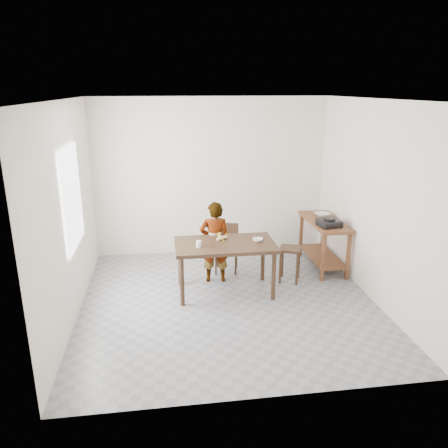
{
  "coord_description": "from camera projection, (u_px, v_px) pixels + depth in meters",
  "views": [
    {
      "loc": [
        -0.83,
        -5.39,
        2.84
      ],
      "look_at": [
        0.0,
        0.4,
        1.0
      ],
      "focal_mm": 35.0,
      "sensor_mm": 36.0,
      "label": 1
    }
  ],
  "objects": [
    {
      "name": "wall_right",
      "position": [
        375.0,
        202.0,
        5.92
      ],
      "size": [
        0.04,
        4.0,
        2.7
      ],
      "primitive_type": "cube",
      "color": "white",
      "rests_on": "ground"
    },
    {
      "name": "window_pane",
      "position": [
        73.0,
        198.0,
        5.53
      ],
      "size": [
        0.02,
        1.1,
        1.3
      ],
      "primitive_type": "cube",
      "color": "white",
      "rests_on": "wall_left"
    },
    {
      "name": "serving_bowl",
      "position": [
        322.0,
        215.0,
        7.19
      ],
      "size": [
        0.28,
        0.28,
        0.06
      ],
      "primitive_type": "imported",
      "rotation": [
        0.0,
        0.0,
        0.16
      ],
      "color": "silver",
      "rests_on": "prep_counter"
    },
    {
      "name": "dining_table",
      "position": [
        225.0,
        268.0,
        6.23
      ],
      "size": [
        1.4,
        0.8,
        0.75
      ],
      "primitive_type": null,
      "color": "#382517",
      "rests_on": "floor"
    },
    {
      "name": "ceiling",
      "position": [
        229.0,
        98.0,
        5.24
      ],
      "size": [
        4.0,
        4.0,
        0.04
      ],
      "primitive_type": "cube",
      "color": "white",
      "rests_on": "wall_back"
    },
    {
      "name": "wall_left",
      "position": [
        67.0,
        214.0,
        5.38
      ],
      "size": [
        0.04,
        4.0,
        2.7
      ],
      "primitive_type": "cube",
      "color": "white",
      "rests_on": "ground"
    },
    {
      "name": "glass_tumbler",
      "position": [
        199.0,
        244.0,
        5.96
      ],
      "size": [
        0.07,
        0.07,
        0.09
      ],
      "primitive_type": "cylinder",
      "rotation": [
        0.0,
        0.0,
        0.03
      ],
      "color": "white",
      "rests_on": "dining_table"
    },
    {
      "name": "wall_back",
      "position": [
        211.0,
        177.0,
        7.56
      ],
      "size": [
        4.0,
        0.04,
        2.7
      ],
      "primitive_type": "cube",
      "color": "white",
      "rests_on": "ground"
    },
    {
      "name": "gas_burner",
      "position": [
        329.0,
        223.0,
        6.69
      ],
      "size": [
        0.35,
        0.35,
        0.1
      ],
      "primitive_type": "cube",
      "rotation": [
        0.0,
        0.0,
        0.15
      ],
      "color": "black",
      "rests_on": "prep_counter"
    },
    {
      "name": "prep_counter",
      "position": [
        323.0,
        244.0,
        7.11
      ],
      "size": [
        0.5,
        1.2,
        0.8
      ],
      "primitive_type": null,
      "color": "brown",
      "rests_on": "floor"
    },
    {
      "name": "banana",
      "position": [
        222.0,
        238.0,
        6.24
      ],
      "size": [
        0.23,
        0.2,
        0.07
      ],
      "primitive_type": null,
      "rotation": [
        0.0,
        0.0,
        0.41
      ],
      "color": "#FBE356",
      "rests_on": "dining_table"
    },
    {
      "name": "stool",
      "position": [
        290.0,
        264.0,
        6.62
      ],
      "size": [
        0.4,
        0.4,
        0.54
      ],
      "primitive_type": null,
      "rotation": [
        0.0,
        0.0,
        -0.4
      ],
      "color": "#382517",
      "rests_on": "floor"
    },
    {
      "name": "wall_front",
      "position": [
        264.0,
        269.0,
        3.75
      ],
      "size": [
        4.0,
        0.04,
        2.7
      ],
      "primitive_type": "cube",
      "color": "white",
      "rests_on": "ground"
    },
    {
      "name": "child",
      "position": [
        215.0,
        242.0,
        6.52
      ],
      "size": [
        0.48,
        0.33,
        1.25
      ],
      "primitive_type": "imported",
      "rotation": [
        0.0,
        0.0,
        3.07
      ],
      "color": "white",
      "rests_on": "floor"
    },
    {
      "name": "floor",
      "position": [
        228.0,
        302.0,
        6.06
      ],
      "size": [
        4.0,
        4.0,
        0.04
      ],
      "primitive_type": "cube",
      "color": "gray",
      "rests_on": "ground"
    },
    {
      "name": "dining_chair",
      "position": [
        226.0,
        249.0,
        6.95
      ],
      "size": [
        0.44,
        0.44,
        0.76
      ],
      "primitive_type": null,
      "rotation": [
        0.0,
        0.0,
        -0.22
      ],
      "color": "#382517",
      "rests_on": "floor"
    },
    {
      "name": "small_bowl",
      "position": [
        258.0,
        240.0,
        6.18
      ],
      "size": [
        0.18,
        0.18,
        0.05
      ],
      "primitive_type": "imported",
      "rotation": [
        0.0,
        0.0,
        -0.34
      ],
      "color": "silver",
      "rests_on": "dining_table"
    }
  ]
}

